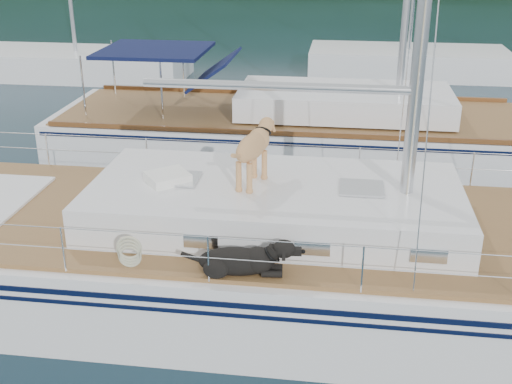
# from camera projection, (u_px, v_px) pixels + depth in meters

# --- Properties ---
(ground) EXTENTS (120.00, 120.00, 0.00)m
(ground) POSITION_uv_depth(u_px,v_px,m) (222.00, 292.00, 9.78)
(ground) COLOR black
(ground) RESTS_ON ground
(main_sailboat) EXTENTS (12.00, 3.80, 14.01)m
(main_sailboat) POSITION_uv_depth(u_px,v_px,m) (227.00, 253.00, 9.50)
(main_sailboat) COLOR white
(main_sailboat) RESTS_ON ground
(neighbor_sailboat) EXTENTS (11.00, 3.50, 13.30)m
(neighbor_sailboat) POSITION_uv_depth(u_px,v_px,m) (296.00, 134.00, 15.08)
(neighbor_sailboat) COLOR white
(neighbor_sailboat) RESTS_ON ground
(bg_boat_west) EXTENTS (8.00, 3.00, 11.65)m
(bg_boat_west) POSITION_uv_depth(u_px,v_px,m) (77.00, 65.00, 23.41)
(bg_boat_west) COLOR white
(bg_boat_west) RESTS_ON ground
(bg_boat_center) EXTENTS (7.20, 3.00, 11.65)m
(bg_boat_center) POSITION_uv_depth(u_px,v_px,m) (408.00, 62.00, 23.73)
(bg_boat_center) COLOR white
(bg_boat_center) RESTS_ON ground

